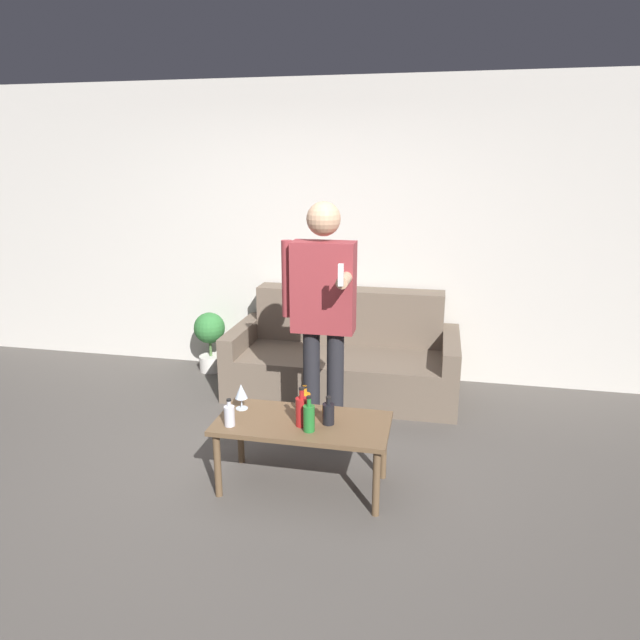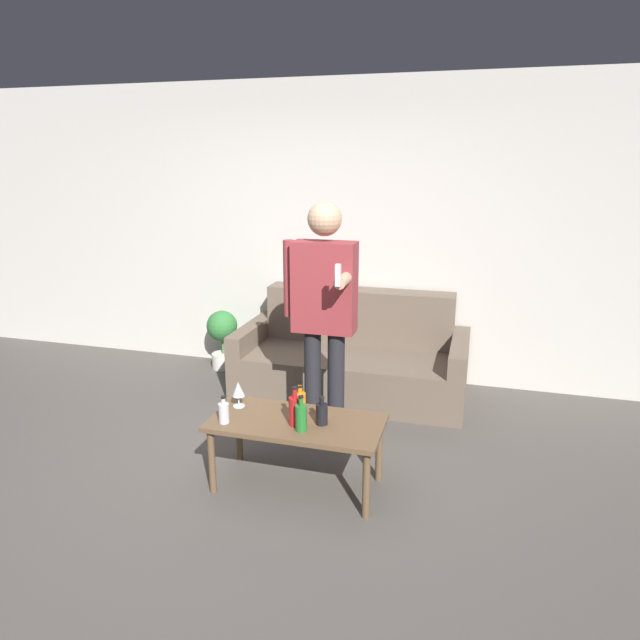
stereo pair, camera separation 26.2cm
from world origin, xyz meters
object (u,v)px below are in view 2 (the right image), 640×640
couch (353,358)px  coffee_table (297,428)px  person_standing_front (324,305)px  bottle_orange (224,412)px

couch → coffee_table: 1.63m
couch → person_standing_front: person_standing_front is taller
couch → bottle_orange: (-0.41, -1.77, 0.22)m
coffee_table → person_standing_front: person_standing_front is taller
coffee_table → bottle_orange: 0.46m
couch → bottle_orange: 1.83m
bottle_orange → person_standing_front: bearing=62.5°
coffee_table → couch: bearing=90.3°
person_standing_front → coffee_table: bearing=-89.5°
person_standing_front → couch: bearing=90.1°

